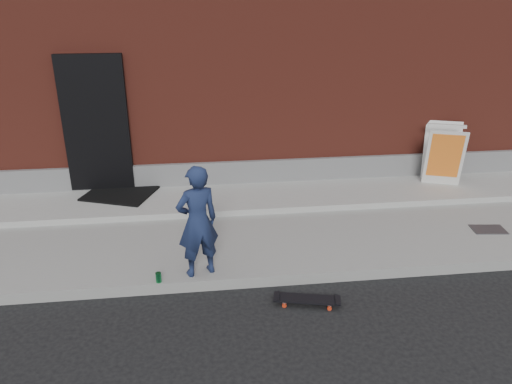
{
  "coord_description": "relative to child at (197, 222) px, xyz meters",
  "views": [
    {
      "loc": [
        -0.97,
        -5.27,
        3.53
      ],
      "look_at": [
        -0.22,
        0.8,
        0.97
      ],
      "focal_mm": 35.0,
      "sensor_mm": 36.0,
      "label": 1
    }
  ],
  "objects": [
    {
      "name": "ground",
      "position": [
        1.01,
        -0.2,
        -0.87
      ],
      "size": [
        80.0,
        80.0,
        0.0
      ],
      "primitive_type": "plane",
      "color": "black",
      "rests_on": "ground"
    },
    {
      "name": "sidewalk",
      "position": [
        1.01,
        1.3,
        -0.79
      ],
      "size": [
        20.0,
        3.0,
        0.15
      ],
      "primitive_type": "cube",
      "color": "gray",
      "rests_on": "ground"
    },
    {
      "name": "apron",
      "position": [
        1.01,
        2.2,
        -0.67
      ],
      "size": [
        20.0,
        1.2,
        0.1
      ],
      "primitive_type": "cube",
      "color": "gray",
      "rests_on": "sidewalk"
    },
    {
      "name": "building",
      "position": [
        1.01,
        6.79,
        1.63
      ],
      "size": [
        20.0,
        8.1,
        5.0
      ],
      "color": "maroon",
      "rests_on": "ground"
    },
    {
      "name": "child",
      "position": [
        0.0,
        0.0,
        0.0
      ],
      "size": [
        0.61,
        0.5,
        1.44
      ],
      "primitive_type": "imported",
      "rotation": [
        0.0,
        0.0,
        3.48
      ],
      "color": "#1A254A",
      "rests_on": "sidewalk"
    },
    {
      "name": "skateboard",
      "position": [
        1.25,
        -0.62,
        -0.8
      ],
      "size": [
        0.79,
        0.36,
        0.09
      ],
      "color": "red",
      "rests_on": "ground"
    },
    {
      "name": "pizza_sign",
      "position": [
        4.31,
        2.37,
        -0.09
      ],
      "size": [
        0.85,
        0.91,
        1.05
      ],
      "color": "silver",
      "rests_on": "apron"
    },
    {
      "name": "soda_can",
      "position": [
        -0.51,
        -0.15,
        -0.65
      ],
      "size": [
        0.08,
        0.08,
        0.13
      ],
      "primitive_type": "cylinder",
      "rotation": [
        0.0,
        0.0,
        0.23
      ],
      "color": "#1B8A44",
      "rests_on": "sidewalk"
    },
    {
      "name": "doormat",
      "position": [
        -1.29,
        2.49,
        -0.6
      ],
      "size": [
        1.31,
        1.19,
        0.03
      ],
      "primitive_type": "cube",
      "rotation": [
        0.0,
        0.0,
        -0.36
      ],
      "color": "black",
      "rests_on": "apron"
    },
    {
      "name": "utility_plate",
      "position": [
        4.28,
        0.67,
        -0.71
      ],
      "size": [
        0.51,
        0.36,
        0.01
      ],
      "primitive_type": "cube",
      "rotation": [
        0.0,
        0.0,
        -0.11
      ],
      "color": "#515256",
      "rests_on": "sidewalk"
    }
  ]
}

